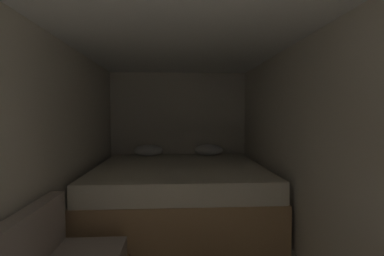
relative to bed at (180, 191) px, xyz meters
name	(u,v)px	position (x,y,z in m)	size (l,w,h in m)	color
wall_back	(179,134)	(0.00, 1.11, 0.69)	(2.41, 0.05, 2.12)	beige
wall_left	(35,157)	(-1.18, -1.40, 0.69)	(0.05, 4.97, 2.12)	beige
wall_right	(320,155)	(1.18, -1.40, 0.69)	(0.05, 4.97, 2.12)	beige
ceiling_slab	(182,23)	(0.00, -1.40, 1.77)	(2.41, 4.97, 0.05)	white
bed	(180,191)	(0.00, 0.00, 0.00)	(2.19, 2.09, 0.92)	tan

